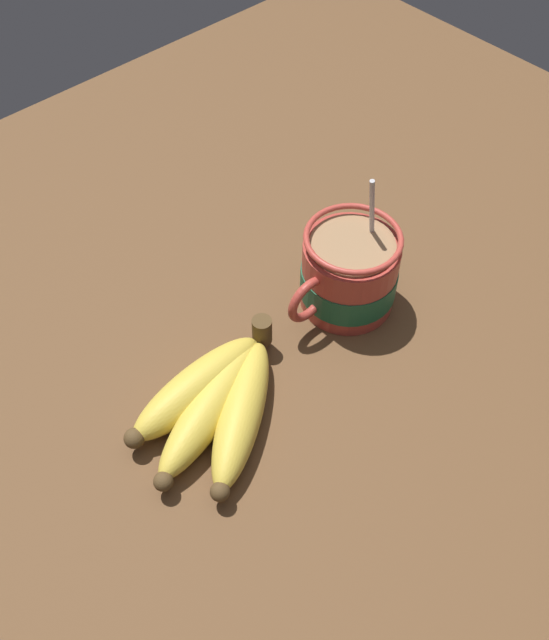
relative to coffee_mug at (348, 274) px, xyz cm
name	(u,v)px	position (x,y,z in cm)	size (l,w,h in cm)	color
table	(341,328)	(2.19, 1.62, -5.55)	(111.02, 111.02, 2.71)	brown
coffee_mug	(348,274)	(0.00, 0.00, 0.00)	(13.44, 10.00, 15.36)	#B23D33
banana_bunch	(216,402)	(19.01, 1.65, -2.18)	(18.54, 13.61, 4.35)	#4C381E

